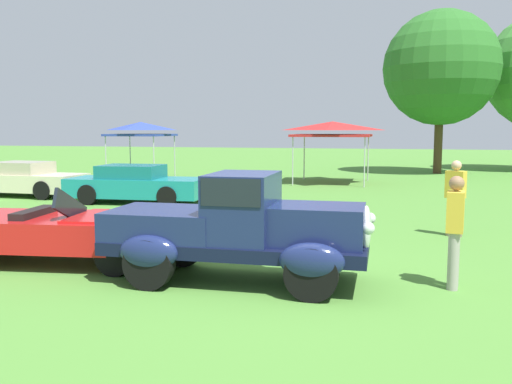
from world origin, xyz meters
The scene contains 10 objects.
ground_plane centered at (0.00, 0.00, 0.00)m, with size 120.00×120.00×0.00m, color #4C8433.
feature_pickup_truck centered at (-0.29, -0.18, 0.86)m, with size 4.16×1.87×1.70m.
neighbor_convertible centered at (-3.65, 0.24, 0.58)m, with size 4.63×2.26×1.40m.
show_car_cream centered at (-10.70, 8.51, 0.60)m, with size 4.18×1.79×1.22m.
show_car_teal centered at (-6.08, 7.85, 0.60)m, with size 4.48×1.95×1.22m.
spectator_near_truck centered at (2.93, 0.25, 0.91)m, with size 0.29×0.43×1.69m.
spectator_between_cars centered at (3.35, 4.48, 0.91)m, with size 0.47×0.40×1.69m.
canopy_tent_left_field centered at (-9.63, 15.56, 2.42)m, with size 2.65×2.65×2.71m.
canopy_tent_center_field centered at (-0.66, 15.99, 2.42)m, with size 3.31×3.31×2.71m.
treeline_far_left centered at (4.26, 22.70, 5.57)m, with size 6.03×6.03×8.60m.
Camera 1 is at (2.04, -8.21, 2.37)m, focal length 38.38 mm.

